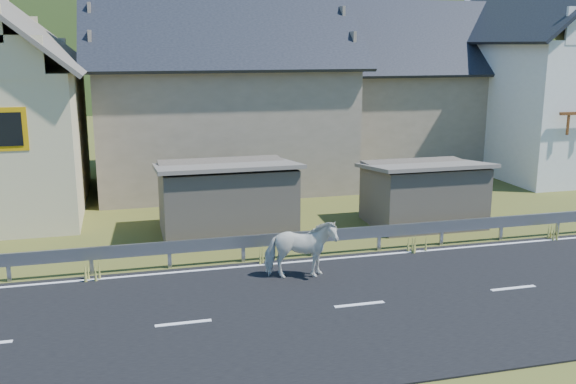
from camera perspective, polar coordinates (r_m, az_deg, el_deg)
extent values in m
plane|color=#3D411B|center=(14.99, 6.36, -10.06)|extent=(160.00, 160.00, 0.00)
cube|color=black|center=(14.99, 6.36, -9.99)|extent=(60.00, 7.00, 0.04)
cube|color=silver|center=(14.98, 6.36, -9.90)|extent=(60.00, 6.60, 0.01)
cube|color=#93969B|center=(18.07, 2.25, -3.97)|extent=(28.00, 0.08, 0.34)
cube|color=#93969B|center=(17.69, -23.59, -6.25)|extent=(0.10, 0.06, 0.70)
cube|color=#93969B|center=(17.47, -17.08, -5.95)|extent=(0.10, 0.06, 0.70)
cube|color=#93969B|center=(17.47, -10.50, -5.58)|extent=(0.10, 0.06, 0.70)
cube|color=#93969B|center=(17.71, -4.01, -5.14)|extent=(0.10, 0.06, 0.70)
cube|color=#93969B|center=(18.16, 2.22, -4.65)|extent=(0.10, 0.06, 0.70)
cube|color=#93969B|center=(18.81, 8.08, -4.14)|extent=(0.10, 0.06, 0.70)
cube|color=#93969B|center=(19.64, 13.49, -3.63)|extent=(0.10, 0.06, 0.70)
cube|color=#93969B|center=(20.64, 18.41, -3.14)|extent=(0.10, 0.06, 0.70)
cube|color=#93969B|center=(21.78, 22.84, -2.68)|extent=(0.10, 0.06, 0.70)
cube|color=brown|center=(20.16, -5.52, -0.70)|extent=(4.30, 3.30, 2.40)
cube|color=brown|center=(21.68, 11.92, -0.22)|extent=(3.80, 2.90, 2.20)
cube|color=#CC9208|center=(20.77, -23.90, 5.11)|extent=(1.30, 0.12, 1.30)
cube|color=gray|center=(28.34, -6.34, 6.13)|extent=(10.00, 9.00, 5.00)
cube|color=gray|center=(33.18, 10.60, 6.63)|extent=(9.00, 8.00, 4.60)
cube|color=silver|center=(33.63, 22.23, 7.18)|extent=(8.00, 10.00, 6.00)
ellipsoid|color=#1E3212|center=(194.84, -11.56, 5.10)|extent=(440.00, 280.00, 260.00)
imported|color=silver|center=(16.24, 1.12, -5.13)|extent=(1.07, 1.90, 1.52)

